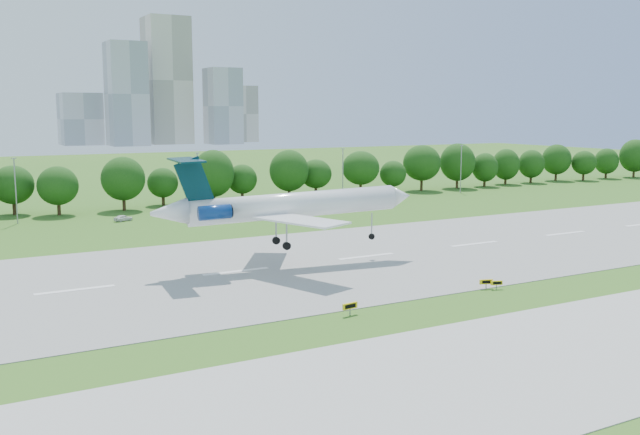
{
  "coord_description": "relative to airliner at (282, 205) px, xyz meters",
  "views": [
    {
      "loc": [
        -34.03,
        -58.97,
        20.5
      ],
      "look_at": [
        8.57,
        18.0,
        7.42
      ],
      "focal_mm": 40.0,
      "sensor_mm": 36.0,
      "label": 1
    }
  ],
  "objects": [
    {
      "name": "taxi_sign_right",
      "position": [
        15.46,
        -22.63,
        -7.45
      ],
      "size": [
        1.58,
        0.67,
        1.13
      ],
      "rotation": [
        0.0,
        0.0,
        -0.32
      ],
      "color": "gray",
      "rests_on": "ground"
    },
    {
      "name": "tree_line",
      "position": [
        -6.76,
        66.8,
        -2.1
      ],
      "size": [
        288.4,
        8.4,
        10.4
      ],
      "color": "#382314",
      "rests_on": "ground"
    },
    {
      "name": "taxi_sign_centre",
      "position": [
        16.41,
        -23.35,
        -7.54
      ],
      "size": [
        1.41,
        0.63,
        1.01
      ],
      "rotation": [
        0.0,
        0.0,
        -0.34
      ],
      "color": "gray",
      "rests_on": "ground"
    },
    {
      "name": "light_poles",
      "position": [
        -9.26,
        56.8,
        -1.95
      ],
      "size": [
        175.9,
        0.25,
        12.19
      ],
      "color": "gray",
      "rests_on": "ground"
    },
    {
      "name": "runway",
      "position": [
        -6.76,
        -0.2,
        -8.25
      ],
      "size": [
        400.0,
        45.0,
        0.08
      ],
      "primitive_type": "cube",
      "color": "gray",
      "rests_on": "ground"
    },
    {
      "name": "service_vehicle_b",
      "position": [
        -8.9,
        50.47,
        -7.68
      ],
      "size": [
        3.87,
        2.58,
        1.22
      ],
      "primitive_type": "imported",
      "rotation": [
        0.0,
        0.0,
        1.92
      ],
      "color": "silver",
      "rests_on": "ground"
    },
    {
      "name": "taxi_sign_left",
      "position": [
        -4.12,
        -24.22,
        -7.33
      ],
      "size": [
        1.85,
        0.48,
        1.29
      ],
      "rotation": [
        0.0,
        0.0,
        0.15
      ],
      "color": "gray",
      "rests_on": "ground"
    },
    {
      "name": "taxiway",
      "position": [
        -6.76,
        -43.2,
        -8.25
      ],
      "size": [
        400.0,
        23.0,
        0.08
      ],
      "primitive_type": "cube",
      "color": "#ADADA8",
      "rests_on": "ground"
    },
    {
      "name": "airliner",
      "position": [
        0.0,
        0.0,
        0.0
      ],
      "size": [
        36.72,
        26.62,
        12.43
      ],
      "rotation": [
        0.0,
        -0.03,
        -0.11
      ],
      "color": "white",
      "rests_on": "ground"
    },
    {
      "name": "skyline",
      "position": [
        93.4,
        365.41,
        22.18
      ],
      "size": [
        127.0,
        52.0,
        80.0
      ],
      "color": "#B2B2B7",
      "rests_on": "ground"
    },
    {
      "name": "ground",
      "position": [
        -6.76,
        -25.2,
        -8.29
      ],
      "size": [
        600.0,
        600.0,
        0.0
      ],
      "primitive_type": "plane",
      "color": "#2D5F19",
      "rests_on": "ground"
    }
  ]
}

